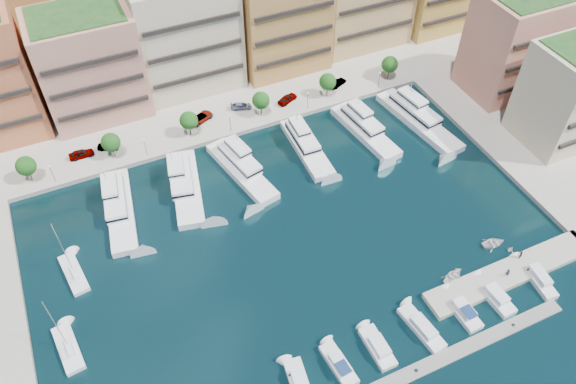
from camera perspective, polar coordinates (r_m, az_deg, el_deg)
name	(u,v)px	position (r m, az deg, el deg)	size (l,w,h in m)	color
ground	(293,239)	(99.97, 0.52, -4.83)	(400.00, 400.00, 0.00)	black
north_quay	(187,59)	(144.11, -10.23, 13.14)	(220.00, 64.00, 2.00)	#9E998E
finger_pier	(509,274)	(102.55, 21.57, -7.79)	(32.00, 5.00, 2.00)	#9E998E
apartment_2	(89,65)	(124.92, -19.53, 12.10)	(20.00, 15.50, 22.80)	tan
apartment_3	(184,31)	(128.18, -10.55, 15.82)	(22.00, 16.50, 25.80)	beige
apartment_4	(280,17)	(133.03, -0.78, 17.33)	(20.00, 15.50, 23.80)	#B88245
apartment_east_a	(515,43)	(134.13, 22.08, 13.86)	(18.00, 14.50, 22.80)	tan
apartment_east_b	(575,93)	(125.36, 27.12, 8.95)	(18.00, 14.50, 20.80)	beige
tree_0	(26,166)	(116.66, -25.08, 2.41)	(3.80, 3.80, 5.65)	#473323
tree_1	(111,142)	(115.92, -17.57, 4.84)	(3.80, 3.80, 5.65)	#473323
tree_2	(189,121)	(117.38, -10.05, 7.16)	(3.80, 3.80, 5.65)	#473323
tree_3	(261,100)	(120.95, -2.77, 9.28)	(3.80, 3.80, 5.65)	#473323
tree_4	(328,82)	(126.46, 4.05, 11.11)	(3.80, 3.80, 5.65)	#473323
tree_5	(390,64)	(133.67, 10.30, 12.64)	(3.80, 3.80, 5.65)	#473323
lamppost_0	(51,171)	(115.11, -22.93, 1.97)	(0.30, 0.30, 4.20)	black
lamppost_1	(145,144)	(115.05, -14.37, 4.71)	(0.30, 0.30, 4.20)	black
lamppost_2	(230,120)	(117.77, -5.94, 7.28)	(0.30, 0.30, 4.20)	black
lamppost_3	(308,98)	(123.09, 2.02, 9.54)	(0.30, 0.30, 4.20)	black
lamppost_4	(379,77)	(130.70, 9.27, 11.42)	(0.30, 0.30, 4.20)	black
yacht_1	(119,207)	(108.08, -16.77, -1.44)	(7.46, 21.00, 7.30)	white
yacht_2	(185,184)	(109.15, -10.39, 0.85)	(8.87, 20.15, 7.30)	white
yacht_3	(240,167)	(110.99, -4.90, 2.57)	(8.44, 20.25, 7.30)	white
yacht_4	(305,145)	(115.49, 1.78, 4.80)	(5.33, 18.70, 7.30)	white
yacht_5	(363,128)	(120.43, 7.66, 6.51)	(6.85, 19.72, 7.30)	white
yacht_6	(416,117)	(125.13, 12.92, 7.42)	(7.98, 23.63, 7.30)	white
cruiser_3	(299,383)	(85.54, 1.13, -18.79)	(3.65, 7.55, 2.55)	white
cruiser_4	(339,365)	(86.98, 5.21, -17.09)	(3.05, 7.66, 2.66)	white
cruiser_5	(378,348)	(88.97, 9.11, -15.34)	(2.72, 7.35, 2.55)	white
cruiser_6	(422,328)	(91.87, 13.44, -13.31)	(3.67, 9.17, 2.55)	white
cruiser_7	(462,310)	(95.16, 17.24, -11.42)	(2.85, 7.94, 2.66)	white
cruiser_8	(494,296)	(98.37, 20.21, -9.89)	(3.08, 8.09, 2.55)	white
cruiser_9	(537,277)	(103.22, 23.94, -7.92)	(3.32, 9.08, 2.55)	white
sailboat_2	(74,274)	(101.74, -20.91, -7.79)	(3.93, 9.23, 13.20)	white
sailboat_1	(69,349)	(94.16, -21.40, -14.62)	(3.79, 8.97, 13.20)	white
tender_2	(493,243)	(105.26, 20.15, -4.91)	(3.00, 4.19, 0.87)	silver
tender_0	(453,277)	(98.65, 16.43, -8.26)	(2.94, 4.12, 0.85)	white
tender_1	(457,270)	(99.62, 16.82, -7.63)	(1.44, 1.67, 0.88)	#EDEBB5
tender_3	(510,249)	(105.51, 21.65, -5.44)	(1.21, 1.40, 0.74)	beige
car_0	(81,154)	(119.82, -20.27, 3.68)	(1.95, 4.86, 1.66)	gray
car_1	(108,147)	(119.88, -17.81, 4.41)	(1.45, 4.17, 1.37)	gray
car_2	(201,117)	(122.49, -8.81, 7.50)	(2.58, 5.59, 1.55)	gray
car_3	(241,106)	(124.69, -4.77, 8.70)	(1.87, 4.60, 1.33)	gray
car_4	(287,98)	(126.13, -0.06, 9.49)	(1.99, 4.94, 1.68)	gray
car_5	(338,83)	(131.51, 5.12, 10.99)	(1.51, 4.34, 1.43)	gray
person_0	(508,272)	(100.23, 21.43, -7.61)	(0.65, 0.43, 1.78)	#222B44
person_1	(520,255)	(103.41, 22.52, -5.89)	(0.83, 0.65, 1.71)	#49342C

